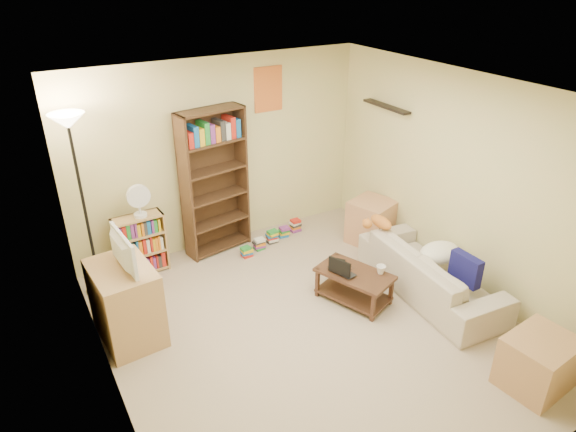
{
  "coord_description": "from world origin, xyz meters",
  "views": [
    {
      "loc": [
        -2.4,
        -3.66,
        3.55
      ],
      "look_at": [
        0.08,
        0.62,
        1.05
      ],
      "focal_mm": 32.0,
      "sensor_mm": 36.0,
      "label": 1
    }
  ],
  "objects_px": {
    "coffee_table": "(354,283)",
    "short_bookshelf": "(141,245)",
    "desk_fan": "(139,199)",
    "floor_lamp": "(74,154)",
    "mug": "(381,270)",
    "laptop": "(345,270)",
    "tall_bookshelf": "(214,179)",
    "tabby_cat": "(379,222)",
    "end_cabinet": "(538,362)",
    "television": "(117,252)",
    "sofa": "(431,272)",
    "tv_stand": "(126,303)",
    "side_table": "(372,222)"
  },
  "relations": [
    {
      "from": "tall_bookshelf",
      "to": "end_cabinet",
      "type": "relative_size",
      "value": 3.12
    },
    {
      "from": "television",
      "to": "sofa",
      "type": "bearing_deg",
      "value": -111.07
    },
    {
      "from": "mug",
      "to": "side_table",
      "type": "distance_m",
      "value": 1.4
    },
    {
      "from": "sofa",
      "to": "tabby_cat",
      "type": "bearing_deg",
      "value": 18.61
    },
    {
      "from": "mug",
      "to": "laptop",
      "type": "bearing_deg",
      "value": 143.14
    },
    {
      "from": "desk_fan",
      "to": "floor_lamp",
      "type": "bearing_deg",
      "value": -171.33
    },
    {
      "from": "tabby_cat",
      "to": "side_table",
      "type": "relative_size",
      "value": 0.73
    },
    {
      "from": "side_table",
      "to": "end_cabinet",
      "type": "relative_size",
      "value": 0.99
    },
    {
      "from": "mug",
      "to": "tall_bookshelf",
      "type": "height_order",
      "value": "tall_bookshelf"
    },
    {
      "from": "laptop",
      "to": "tall_bookshelf",
      "type": "xyz_separation_m",
      "value": [
        -0.79,
        1.8,
        0.63
      ]
    },
    {
      "from": "tall_bookshelf",
      "to": "desk_fan",
      "type": "xyz_separation_m",
      "value": [
        -1.0,
        -0.11,
        -0.01
      ]
    },
    {
      "from": "tv_stand",
      "to": "short_bookshelf",
      "type": "distance_m",
      "value": 1.24
    },
    {
      "from": "laptop",
      "to": "floor_lamp",
      "type": "height_order",
      "value": "floor_lamp"
    },
    {
      "from": "end_cabinet",
      "to": "laptop",
      "type": "bearing_deg",
      "value": 110.56
    },
    {
      "from": "short_bookshelf",
      "to": "side_table",
      "type": "relative_size",
      "value": 1.28
    },
    {
      "from": "tv_stand",
      "to": "desk_fan",
      "type": "height_order",
      "value": "desk_fan"
    },
    {
      "from": "mug",
      "to": "short_bookshelf",
      "type": "bearing_deg",
      "value": 137.71
    },
    {
      "from": "television",
      "to": "end_cabinet",
      "type": "bearing_deg",
      "value": -134.26
    },
    {
      "from": "tabby_cat",
      "to": "end_cabinet",
      "type": "xyz_separation_m",
      "value": [
        -0.01,
        -2.33,
        -0.38
      ]
    },
    {
      "from": "tabby_cat",
      "to": "tall_bookshelf",
      "type": "height_order",
      "value": "tall_bookshelf"
    },
    {
      "from": "mug",
      "to": "coffee_table",
      "type": "bearing_deg",
      "value": 146.07
    },
    {
      "from": "television",
      "to": "side_table",
      "type": "xyz_separation_m",
      "value": [
        3.42,
        0.34,
        -0.71
      ]
    },
    {
      "from": "mug",
      "to": "desk_fan",
      "type": "bearing_deg",
      "value": 137.74
    },
    {
      "from": "mug",
      "to": "side_table",
      "type": "xyz_separation_m",
      "value": [
        0.79,
        1.15,
        -0.12
      ]
    },
    {
      "from": "laptop",
      "to": "floor_lamp",
      "type": "xyz_separation_m",
      "value": [
        -2.41,
        1.59,
        1.32
      ]
    },
    {
      "from": "floor_lamp",
      "to": "tabby_cat",
      "type": "bearing_deg",
      "value": -21.25
    },
    {
      "from": "tabby_cat",
      "to": "end_cabinet",
      "type": "bearing_deg",
      "value": -90.27
    },
    {
      "from": "sofa",
      "to": "short_bookshelf",
      "type": "height_order",
      "value": "short_bookshelf"
    },
    {
      "from": "tv_stand",
      "to": "mug",
      "type": "bearing_deg",
      "value": -21.58
    },
    {
      "from": "tv_stand",
      "to": "tall_bookshelf",
      "type": "height_order",
      "value": "tall_bookshelf"
    },
    {
      "from": "side_table",
      "to": "floor_lamp",
      "type": "bearing_deg",
      "value": 169.12
    },
    {
      "from": "sofa",
      "to": "television",
      "type": "bearing_deg",
      "value": 78.01
    },
    {
      "from": "mug",
      "to": "tv_stand",
      "type": "bearing_deg",
      "value": 162.79
    },
    {
      "from": "coffee_table",
      "to": "short_bookshelf",
      "type": "xyz_separation_m",
      "value": [
        -1.92,
        1.8,
        0.16
      ]
    },
    {
      "from": "laptop",
      "to": "short_bookshelf",
      "type": "bearing_deg",
      "value": 36.84
    },
    {
      "from": "short_bookshelf",
      "to": "side_table",
      "type": "bearing_deg",
      "value": -17.78
    },
    {
      "from": "tv_stand",
      "to": "tall_bookshelf",
      "type": "distance_m",
      "value": 2.04
    },
    {
      "from": "sofa",
      "to": "floor_lamp",
      "type": "height_order",
      "value": "floor_lamp"
    },
    {
      "from": "tv_stand",
      "to": "floor_lamp",
      "type": "distance_m",
      "value": 1.65
    },
    {
      "from": "coffee_table",
      "to": "end_cabinet",
      "type": "distance_m",
      "value": 2.01
    },
    {
      "from": "laptop",
      "to": "tall_bookshelf",
      "type": "distance_m",
      "value": 2.06
    },
    {
      "from": "tabby_cat",
      "to": "end_cabinet",
      "type": "distance_m",
      "value": 2.36
    },
    {
      "from": "tabby_cat",
      "to": "side_table",
      "type": "bearing_deg",
      "value": 57.13
    },
    {
      "from": "tv_stand",
      "to": "television",
      "type": "height_order",
      "value": "television"
    },
    {
      "from": "tv_stand",
      "to": "television",
      "type": "distance_m",
      "value": 0.6
    },
    {
      "from": "tv_stand",
      "to": "television",
      "type": "bearing_deg",
      "value": 0.0
    },
    {
      "from": "tall_bookshelf",
      "to": "desk_fan",
      "type": "bearing_deg",
      "value": 176.9
    },
    {
      "from": "coffee_table",
      "to": "television",
      "type": "relative_size",
      "value": 1.49
    },
    {
      "from": "sofa",
      "to": "tall_bookshelf",
      "type": "height_order",
      "value": "tall_bookshelf"
    },
    {
      "from": "mug",
      "to": "end_cabinet",
      "type": "distance_m",
      "value": 1.79
    }
  ]
}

